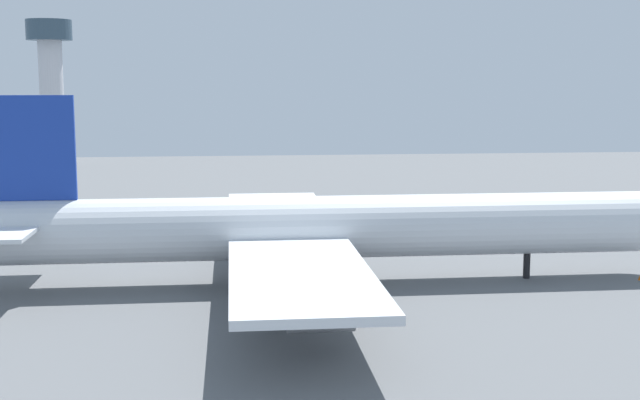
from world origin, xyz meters
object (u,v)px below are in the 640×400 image
Objects in this scene: fuel_truck at (37,244)px; safety_cone_nose at (640,277)px; cargo_airplane at (315,228)px; control_tower at (51,75)px.

fuel_truck is 66.70m from safety_cone_nose.
cargo_airplane is 143.12m from control_tower.
safety_cone_nose is at bearing -57.76° from control_tower.
control_tower reaches higher than fuel_truck.
cargo_airplane is 17.51× the size of fuel_truck.
fuel_truck is 7.00× the size of safety_cone_nose.
control_tower is (-21.09, 114.93, 20.25)m from fuel_truck.
safety_cone_nose is (32.95, -2.06, -5.33)m from cargo_airplane.
safety_cone_nose is 0.02× the size of control_tower.
control_tower is at bearing 122.24° from safety_cone_nose.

